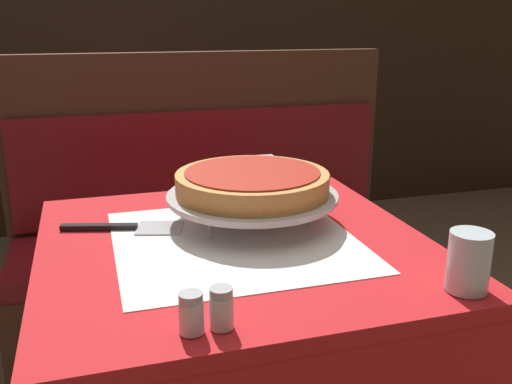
# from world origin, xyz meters

# --- Properties ---
(dining_table_front) EXTENTS (0.84, 0.84, 0.73)m
(dining_table_front) POSITION_xyz_m (0.00, 0.00, 0.62)
(dining_table_front) COLOR red
(dining_table_front) RESTS_ON ground_plane
(dining_table_rear) EXTENTS (0.73, 0.73, 0.73)m
(dining_table_rear) POSITION_xyz_m (-0.02, 1.70, 0.61)
(dining_table_rear) COLOR red
(dining_table_rear) RESTS_ON ground_plane
(booth_bench) EXTENTS (1.41, 0.47, 1.08)m
(booth_bench) POSITION_xyz_m (0.11, 0.76, 0.32)
(booth_bench) COLOR #3D2316
(booth_bench) RESTS_ON ground_plane
(back_wall_panel) EXTENTS (6.00, 0.04, 2.40)m
(back_wall_panel) POSITION_xyz_m (0.00, 2.21, 1.20)
(back_wall_panel) COLOR black
(back_wall_panel) RESTS_ON ground_plane
(pizza_pan_stand) EXTENTS (0.41, 0.41, 0.07)m
(pizza_pan_stand) POSITION_xyz_m (0.07, 0.10, 0.79)
(pizza_pan_stand) COLOR #ADADB2
(pizza_pan_stand) RESTS_ON dining_table_front
(deep_dish_pizza) EXTENTS (0.36, 0.36, 0.05)m
(deep_dish_pizza) POSITION_xyz_m (0.07, 0.10, 0.83)
(deep_dish_pizza) COLOR #C68E47
(deep_dish_pizza) RESTS_ON pizza_pan_stand
(pizza_server) EXTENTS (0.28, 0.13, 0.01)m
(pizza_server) POSITION_xyz_m (-0.22, 0.14, 0.73)
(pizza_server) COLOR #BCBCC1
(pizza_server) RESTS_ON dining_table_front
(water_glass_near) EXTENTS (0.08, 0.08, 0.11)m
(water_glass_near) POSITION_xyz_m (0.34, -0.35, 0.78)
(water_glass_near) COLOR silver
(water_glass_near) RESTS_ON dining_table_front
(salt_shaker) EXTENTS (0.04, 0.04, 0.07)m
(salt_shaker) POSITION_xyz_m (-0.16, -0.35, 0.76)
(salt_shaker) COLOR silver
(salt_shaker) RESTS_ON dining_table_front
(pepper_shaker) EXTENTS (0.04, 0.04, 0.07)m
(pepper_shaker) POSITION_xyz_m (-0.11, -0.35, 0.76)
(pepper_shaker) COLOR silver
(pepper_shaker) RESTS_ON dining_table_front
(napkin_holder) EXTENTS (0.10, 0.05, 0.09)m
(napkin_holder) POSITION_xyz_m (0.17, 0.37, 0.77)
(napkin_holder) COLOR #B2B2B7
(napkin_holder) RESTS_ON dining_table_front
(condiment_caddy) EXTENTS (0.14, 0.14, 0.17)m
(condiment_caddy) POSITION_xyz_m (0.06, 1.65, 0.77)
(condiment_caddy) COLOR black
(condiment_caddy) RESTS_ON dining_table_rear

